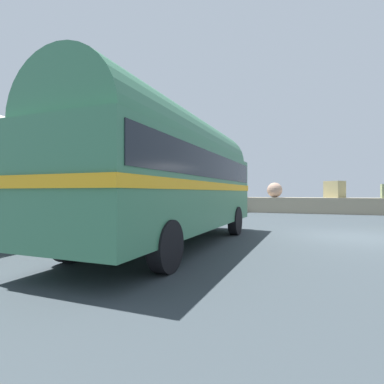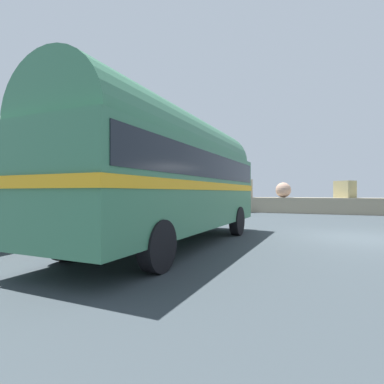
% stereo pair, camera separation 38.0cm
% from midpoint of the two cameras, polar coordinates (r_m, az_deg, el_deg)
% --- Properties ---
extents(ground, '(32.00, 26.00, 0.02)m').
position_cam_midpoint_polar(ground, '(11.01, 30.62, -7.67)').
color(ground, '#31393E').
extents(breakwater, '(31.36, 2.35, 2.50)m').
position_cam_midpoint_polar(breakwater, '(22.67, 26.95, -1.85)').
color(breakwater, gray).
rests_on(breakwater, ground).
extents(vintage_coach, '(2.76, 8.67, 3.70)m').
position_cam_midpoint_polar(vintage_coach, '(8.25, -2.50, 3.98)').
color(vintage_coach, black).
rests_on(vintage_coach, ground).
extents(second_coach, '(2.69, 8.66, 3.70)m').
position_cam_midpoint_polar(second_coach, '(11.11, -28.27, 2.94)').
color(second_coach, black).
rests_on(second_coach, ground).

